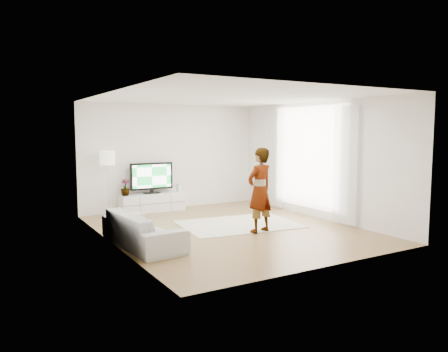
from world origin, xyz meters
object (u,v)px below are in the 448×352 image
floor_lamp (108,161)px  sofa (143,229)px  television (152,177)px  player (260,190)px  media_console (152,202)px  rug (239,224)px

floor_lamp → sofa: bearing=-94.1°
television → player: bearing=-72.6°
television → media_console: bearing=-90.0°
television → sofa: television is taller
player → floor_lamp: bearing=-68.4°
rug → floor_lamp: floor_lamp is taller
media_console → sofa: size_ratio=0.80×
floor_lamp → rug: bearing=-46.9°
rug → sofa: 2.58m
media_console → sofa: 3.40m
sofa → floor_lamp: size_ratio=1.30×
television → sofa: (-1.38, -3.13, -0.60)m
television → rug: 2.89m
sofa → floor_lamp: 3.23m
rug → floor_lamp: bearing=133.1°
rug → floor_lamp: size_ratio=1.58×
media_console → rug: bearing=-66.1°
rug → sofa: (-2.48, -0.62, 0.30)m
television → floor_lamp: (-1.16, -0.09, 0.46)m
rug → floor_lamp: (-2.26, 2.42, 1.37)m
player → rug: bearing=-105.0°
rug → sofa: size_ratio=1.21×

